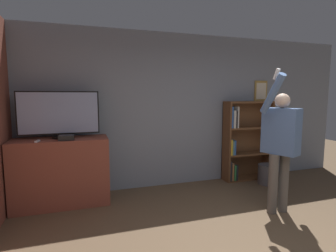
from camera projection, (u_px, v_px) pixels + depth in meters
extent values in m
cube|color=gray|center=(174.00, 111.00, 4.70)|extent=(7.15, 0.06, 2.70)
cube|color=#AD8942|center=(261.00, 91.00, 5.17)|extent=(0.28, 0.02, 0.41)
cube|color=beige|center=(261.00, 91.00, 5.16)|extent=(0.22, 0.01, 0.32)
cube|color=brown|center=(62.00, 172.00, 3.87)|extent=(1.34, 0.56, 0.99)
cylinder|color=black|center=(60.00, 137.00, 3.85)|extent=(0.22, 0.22, 0.03)
cylinder|color=black|center=(60.00, 135.00, 3.84)|extent=(0.06, 0.06, 0.05)
cube|color=black|center=(59.00, 113.00, 3.81)|extent=(1.12, 0.04, 0.63)
cube|color=#8C9EC6|center=(59.00, 113.00, 3.78)|extent=(1.08, 0.01, 0.59)
cube|color=black|center=(66.00, 138.00, 3.69)|extent=(0.20, 0.17, 0.07)
cube|color=white|center=(37.00, 141.00, 3.55)|extent=(0.06, 0.14, 0.02)
cube|color=brown|center=(227.00, 142.00, 4.89)|extent=(0.04, 0.28, 1.51)
cube|color=brown|center=(268.00, 139.00, 5.17)|extent=(0.04, 0.28, 1.51)
cube|color=brown|center=(244.00, 139.00, 5.16)|extent=(0.96, 0.01, 1.51)
cube|color=brown|center=(246.00, 178.00, 5.12)|extent=(0.89, 0.28, 0.04)
cube|color=brown|center=(247.00, 153.00, 5.06)|extent=(0.89, 0.28, 0.04)
cube|color=brown|center=(248.00, 128.00, 5.00)|extent=(0.89, 0.28, 0.04)
cube|color=brown|center=(249.00, 102.00, 4.95)|extent=(0.89, 0.28, 0.04)
cube|color=#232328|center=(228.00, 170.00, 4.95)|extent=(0.03, 0.25, 0.38)
cube|color=#99663D|center=(230.00, 171.00, 4.97)|extent=(0.04, 0.25, 0.35)
cube|color=#338447|center=(232.00, 172.00, 4.99)|extent=(0.03, 0.25, 0.30)
cube|color=#232328|center=(234.00, 172.00, 4.98)|extent=(0.03, 0.22, 0.31)
cube|color=gold|center=(228.00, 147.00, 4.90)|extent=(0.03, 0.25, 0.29)
cube|color=#5B8E99|center=(231.00, 147.00, 4.89)|extent=(0.02, 0.21, 0.27)
cube|color=#2D569E|center=(232.00, 147.00, 4.93)|extent=(0.03, 0.26, 0.27)
cube|color=#2D569E|center=(230.00, 117.00, 4.82)|extent=(0.03, 0.22, 0.39)
cube|color=beige|center=(232.00, 119.00, 4.84)|extent=(0.04, 0.22, 0.32)
cube|color=#232328|center=(234.00, 119.00, 4.86)|extent=(0.02, 0.24, 0.32)
cube|color=beige|center=(236.00, 117.00, 4.84)|extent=(0.03, 0.20, 0.39)
cylinder|color=#56514C|center=(273.00, 184.00, 3.60)|extent=(0.13, 0.13, 0.83)
cylinder|color=#56514C|center=(284.00, 182.00, 3.65)|extent=(0.13, 0.13, 0.83)
cube|color=#4C6B9E|center=(281.00, 131.00, 3.54)|extent=(0.39, 0.51, 0.62)
sphere|color=beige|center=(282.00, 101.00, 3.49)|extent=(0.20, 0.20, 0.20)
cylinder|color=#4C6B9E|center=(296.00, 131.00, 3.62)|extent=(0.09, 0.09, 0.57)
cylinder|color=#4C6B9E|center=(273.00, 94.00, 3.29)|extent=(0.09, 0.40, 0.52)
cube|color=white|center=(277.00, 74.00, 3.21)|extent=(0.04, 0.09, 0.14)
cylinder|color=#4C4C51|center=(268.00, 174.00, 4.81)|extent=(0.35, 0.35, 0.36)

